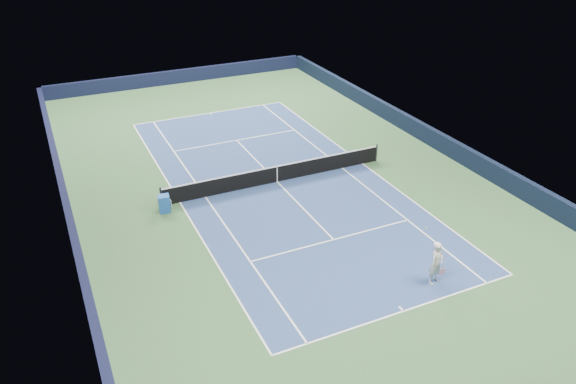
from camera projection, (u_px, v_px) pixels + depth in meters
name	position (u px, v px, depth m)	size (l,w,h in m)	color
ground	(277.00, 182.00, 30.89)	(40.00, 40.00, 0.00)	#2E522D
wall_far	(180.00, 76.00, 46.44)	(22.00, 0.35, 1.10)	black
wall_right	(437.00, 140.00, 34.64)	(0.35, 40.00, 1.10)	black
wall_left	(69.00, 216.00, 26.61)	(0.35, 40.00, 1.10)	black
court_surface	(277.00, 182.00, 30.89)	(10.97, 23.77, 0.01)	navy
baseline_far	(210.00, 113.00, 40.36)	(10.97, 0.08, 0.00)	white
baseline_near	(403.00, 311.00, 21.41)	(10.97, 0.08, 0.00)	white
sideline_doubles_right	(362.00, 164.00, 32.92)	(0.08, 23.77, 0.00)	white
sideline_doubles_left	(180.00, 202.00, 28.85)	(0.08, 23.77, 0.00)	white
sideline_singles_right	(342.00, 168.00, 32.41)	(0.08, 23.77, 0.00)	white
sideline_singles_left	(205.00, 197.00, 29.36)	(0.08, 23.77, 0.00)	white
service_line_far	(237.00, 140.00, 35.99)	(8.23, 0.08, 0.00)	white
service_line_near	(334.00, 240.00, 25.78)	(8.23, 0.08, 0.00)	white
center_service_line	(277.00, 182.00, 30.88)	(0.08, 12.80, 0.00)	white
center_mark_far	(211.00, 114.00, 40.24)	(0.08, 0.30, 0.00)	white
center_mark_near	(401.00, 309.00, 21.52)	(0.08, 0.30, 0.00)	white
tennis_net	(277.00, 174.00, 30.65)	(12.90, 0.10, 1.07)	black
sponsor_cube	(164.00, 204.00, 27.84)	(0.62, 0.57, 0.90)	#1C51AA
tennis_player	(437.00, 263.00, 22.56)	(0.89, 1.36, 2.06)	silver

